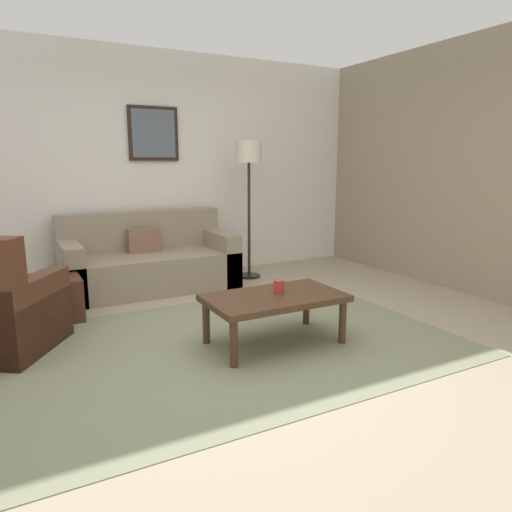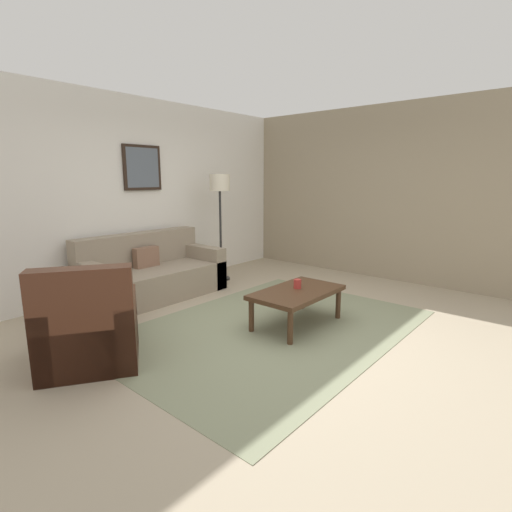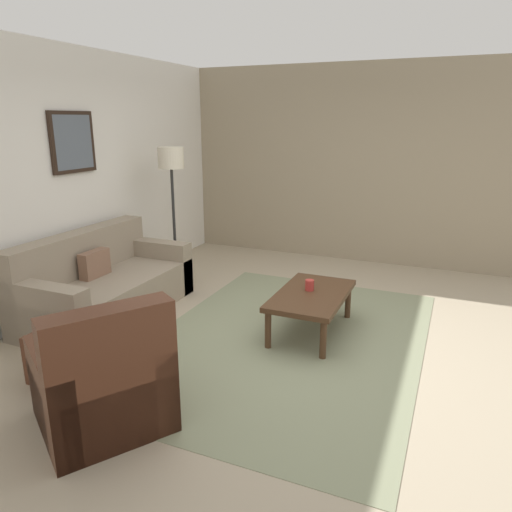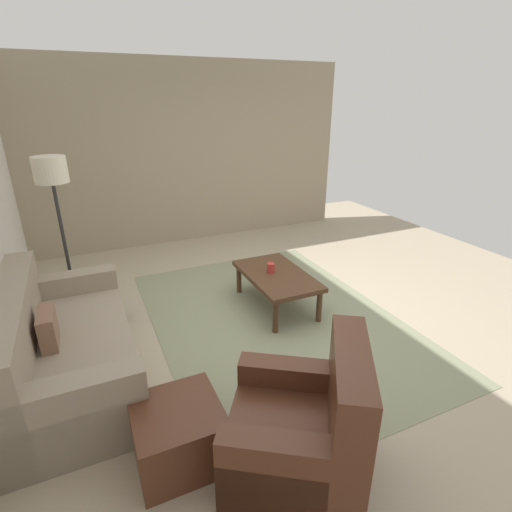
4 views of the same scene
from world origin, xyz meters
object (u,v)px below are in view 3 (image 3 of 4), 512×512
object	(u,v)px
ottoman	(76,353)
framed_artwork	(73,142)
armchair_leather	(105,387)
cup	(310,285)
coffee_table	(311,298)
couch_main	(101,287)
lamp_standing	(172,172)

from	to	relation	value
ottoman	framed_artwork	size ratio (longest dim) A/B	0.86
armchair_leather	cup	distance (m)	2.23
coffee_table	armchair_leather	bearing A→B (deg)	157.58
coffee_table	framed_artwork	size ratio (longest dim) A/B	1.70
couch_main	lamp_standing	bearing A→B (deg)	-5.96
ottoman	lamp_standing	world-z (taller)	lamp_standing
lamp_standing	couch_main	bearing A→B (deg)	174.04
lamp_standing	framed_artwork	size ratio (longest dim) A/B	2.64
cup	lamp_standing	world-z (taller)	lamp_standing
armchair_leather	coffee_table	bearing A→B (deg)	-22.42
cup	lamp_standing	size ratio (longest dim) A/B	0.06
couch_main	ottoman	size ratio (longest dim) A/B	3.44
framed_artwork	coffee_table	bearing A→B (deg)	-86.46
coffee_table	cup	size ratio (longest dim) A/B	10.40
coffee_table	lamp_standing	size ratio (longest dim) A/B	0.64
ottoman	framed_artwork	bearing A→B (deg)	39.22
coffee_table	cup	distance (m)	0.13
ottoman	couch_main	bearing A→B (deg)	31.93
couch_main	ottoman	bearing A→B (deg)	-148.07
lamp_standing	framed_artwork	distance (m)	1.23
coffee_table	framed_artwork	world-z (taller)	framed_artwork
couch_main	coffee_table	distance (m)	2.27
ottoman	coffee_table	bearing A→B (deg)	-44.30
framed_artwork	couch_main	bearing A→B (deg)	-121.05
lamp_standing	ottoman	bearing A→B (deg)	-166.61
coffee_table	framed_artwork	xyz separation A→B (m)	(-0.16, 2.66, 1.44)
lamp_standing	framed_artwork	xyz separation A→B (m)	(-1.02, 0.56, 0.39)
armchair_leather	framed_artwork	distance (m)	3.00
ottoman	coffee_table	distance (m)	2.19
couch_main	coffee_table	size ratio (longest dim) A/B	1.75
armchair_leather	coffee_table	size ratio (longest dim) A/B	1.01
ottoman	framed_artwork	xyz separation A→B (m)	(1.40, 1.14, 1.60)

